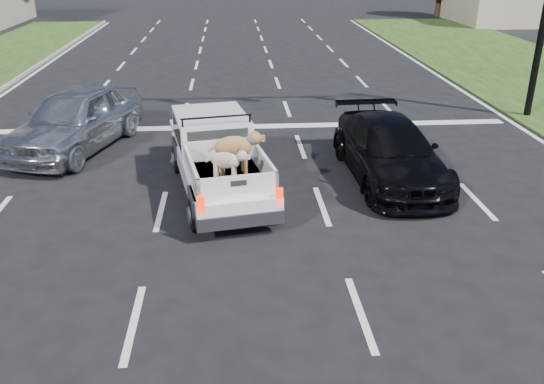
{
  "coord_description": "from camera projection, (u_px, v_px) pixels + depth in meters",
  "views": [
    {
      "loc": [
        -0.17,
        -7.34,
        5.32
      ],
      "look_at": [
        0.51,
        2.0,
        1.24
      ],
      "focal_mm": 38.0,
      "sensor_mm": 36.0,
      "label": 1
    }
  ],
  "objects": [
    {
      "name": "black_coupe",
      "position": [
        389.0,
        151.0,
        13.81
      ],
      "size": [
        2.21,
        4.97,
        1.42
      ],
      "primitive_type": "imported",
      "rotation": [
        0.0,
        0.0,
        0.05
      ],
      "color": "black",
      "rests_on": "ground"
    },
    {
      "name": "ground",
      "position": [
        249.0,
        318.0,
        8.85
      ],
      "size": [
        160.0,
        160.0,
        0.0
      ],
      "primitive_type": "plane",
      "color": "black",
      "rests_on": "ground"
    },
    {
      "name": "pickup_truck",
      "position": [
        218.0,
        157.0,
        13.08
      ],
      "size": [
        2.53,
        4.98,
        1.78
      ],
      "rotation": [
        0.0,
        0.0,
        0.18
      ],
      "color": "black",
      "rests_on": "ground"
    },
    {
      "name": "silver_sedan",
      "position": [
        75.0,
        119.0,
        15.78
      ],
      "size": [
        3.44,
        5.38,
        1.71
      ],
      "primitive_type": "imported",
      "rotation": [
        0.0,
        0.0,
        -0.31
      ],
      "color": "#AAABB1",
      "rests_on": "ground"
    },
    {
      "name": "road_markings",
      "position": [
        240.0,
        166.0,
        14.85
      ],
      "size": [
        17.75,
        60.0,
        0.01
      ],
      "color": "silver",
      "rests_on": "ground"
    }
  ]
}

